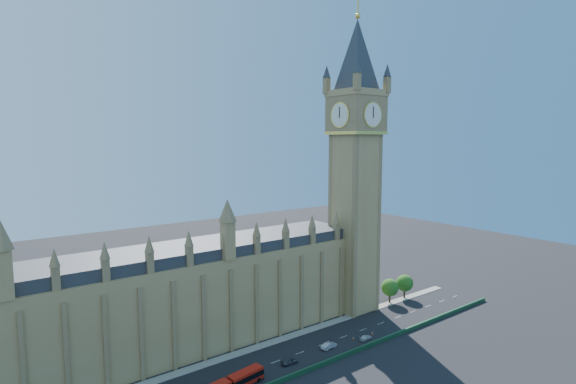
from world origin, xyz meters
TOP-DOWN VIEW (x-y plane):
  - ground at (0.00, 0.00)m, footprint 400.00×400.00m
  - palace_westminster at (-25.00, 22.00)m, footprint 120.00×20.00m
  - elizabeth_tower at (38.00, 13.99)m, footprint 20.59×20.59m
  - bridge_parapet at (0.00, -9.00)m, footprint 160.00×0.60m
  - kerb_north at (0.00, 9.50)m, footprint 160.00×3.00m
  - tree_east_near at (52.22, 10.08)m, footprint 6.00×6.00m
  - tree_east_far at (60.22, 10.08)m, footprint 6.00×6.00m
  - car_grey at (-2.00, -3.19)m, footprint 4.65×2.33m
  - car_silver at (11.84, -2.79)m, footprint 5.05×2.09m
  - car_white at (23.69, -5.17)m, footprint 4.33×1.90m
  - cone_a at (14.00, -0.23)m, footprint 0.45×0.45m
  - cone_b at (24.13, -3.67)m, footprint 0.47×0.47m
  - cone_c at (20.96, -2.96)m, footprint 0.55×0.55m
  - cone_d at (27.87, -3.90)m, footprint 0.53×0.53m

SIDE VIEW (x-z plane):
  - ground at x=0.00m, z-range 0.00..0.00m
  - kerb_north at x=0.00m, z-range 0.00..0.16m
  - cone_c at x=20.96m, z-range 0.00..0.67m
  - cone_a at x=14.00m, z-range 0.00..0.68m
  - cone_d at x=27.87m, z-range 0.00..0.70m
  - cone_b at x=24.13m, z-range 0.00..0.74m
  - bridge_parapet at x=0.00m, z-range 0.00..1.20m
  - car_white at x=23.69m, z-range 0.00..1.24m
  - car_grey at x=-2.00m, z-range 0.00..1.52m
  - car_silver at x=11.84m, z-range 0.00..1.62m
  - tree_east_near at x=52.22m, z-range 1.39..9.89m
  - tree_east_far at x=60.22m, z-range 1.39..9.89m
  - palace_westminster at x=-25.00m, z-range -0.14..27.86m
  - elizabeth_tower at x=38.00m, z-range 2.06..107.06m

